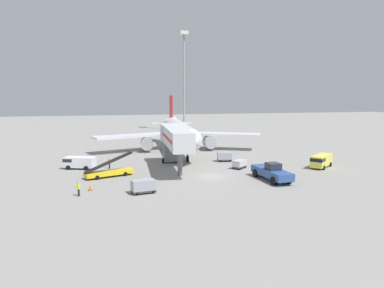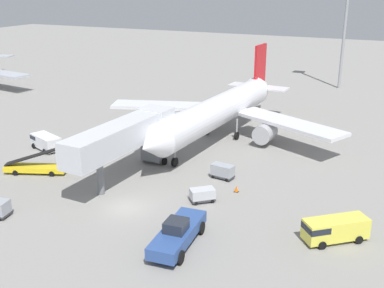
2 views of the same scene
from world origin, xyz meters
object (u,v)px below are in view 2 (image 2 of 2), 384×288
service_van_rear_right (45,141)px  baggage_cart_outer_right (223,171)px  baggage_cart_far_left (202,195)px  service_van_near_right (334,229)px  belt_loader_truck (36,166)px  jet_bridge (127,136)px  safety_cone_alpha (236,189)px  ground_crew_worker_foreground (70,150)px  pushback_tug (178,233)px  airplane_at_gate (221,110)px

service_van_rear_right → baggage_cart_outer_right: service_van_rear_right is taller
baggage_cart_far_left → service_van_near_right: bearing=-9.8°
belt_loader_truck → jet_bridge: bearing=18.3°
safety_cone_alpha → service_van_near_right: bearing=-28.5°
service_van_near_right → baggage_cart_far_left: size_ratio=2.01×
service_van_rear_right → safety_cone_alpha: bearing=-4.1°
service_van_near_right → baggage_cart_far_left: service_van_near_right is taller
baggage_cart_far_left → ground_crew_worker_foreground: size_ratio=1.54×
belt_loader_truck → ground_crew_worker_foreground: belt_loader_truck is taller
service_van_rear_right → pushback_tug: bearing=-28.1°
baggage_cart_outer_right → pushback_tug: bearing=-82.6°
jet_bridge → belt_loader_truck: (-10.09, -3.33, -4.01)m
airplane_at_gate → service_van_near_right: (18.70, -21.42, -2.79)m
baggage_cart_far_left → airplane_at_gate: bearing=107.0°
pushback_tug → baggage_cart_outer_right: pushback_tug is taller
pushback_tug → baggage_cart_outer_right: (-1.90, 14.56, -0.25)m
jet_bridge → belt_loader_truck: bearing=-161.7°
safety_cone_alpha → jet_bridge: bearing=-173.1°
airplane_at_gate → service_van_near_right: size_ratio=6.85×
belt_loader_truck → baggage_cart_outer_right: bearing=21.0°
baggage_cart_far_left → ground_crew_worker_foreground: bearing=167.2°
service_van_rear_right → ground_crew_worker_foreground: service_van_rear_right is taller
pushback_tug → belt_loader_truck: bearing=161.6°
ground_crew_worker_foreground → safety_cone_alpha: (21.91, -0.94, -0.57)m
airplane_at_gate → safety_cone_alpha: 17.99m
baggage_cart_far_left → baggage_cart_outer_right: size_ratio=1.03×
belt_loader_truck → baggage_cart_far_left: (19.79, 1.23, -0.03)m
baggage_cart_outer_right → safety_cone_alpha: bearing=-46.1°
pushback_tug → service_van_rear_right: 29.28m
belt_loader_truck → pushback_tug: bearing=-18.4°
belt_loader_truck → service_van_rear_right: (-4.50, 6.69, 0.30)m
airplane_at_gate → baggage_cart_outer_right: 14.44m
ground_crew_worker_foreground → baggage_cart_far_left: bearing=-12.8°
belt_loader_truck → baggage_cart_outer_right: 20.81m
baggage_cart_outer_right → baggage_cart_far_left: bearing=-86.6°
service_van_rear_right → baggage_cart_outer_right: (23.92, 0.76, -0.20)m
service_van_rear_right → safety_cone_alpha: size_ratio=7.26×
pushback_tug → baggage_cart_far_left: size_ratio=2.90×
airplane_at_gate → baggage_cart_outer_right: (5.52, -12.98, -3.07)m
baggage_cart_outer_right → service_van_rear_right: bearing=-178.2°
service_van_near_right → safety_cone_alpha: bearing=151.5°
baggage_cart_far_left → safety_cone_alpha: (2.21, 3.55, -0.40)m
belt_loader_truck → ground_crew_worker_foreground: 5.72m
baggage_cart_outer_right → belt_loader_truck: bearing=-159.0°
airplane_at_gate → safety_cone_alpha: airplane_at_gate is taller
airplane_at_gate → service_van_near_right: 28.57m
jet_bridge → belt_loader_truck: size_ratio=2.32×
jet_bridge → baggage_cart_outer_right: 10.93m
jet_bridge → service_van_rear_right: bearing=167.0°
jet_bridge → ground_crew_worker_foreground: bearing=166.6°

